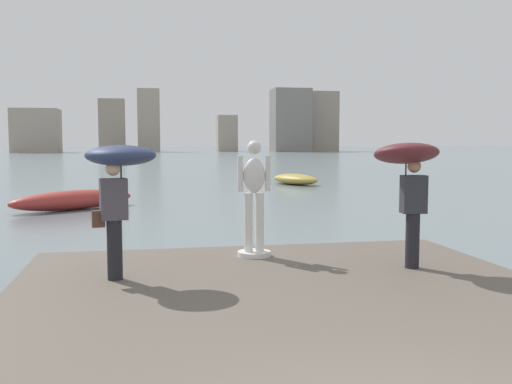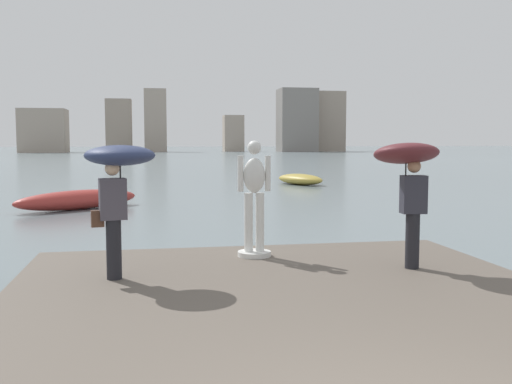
# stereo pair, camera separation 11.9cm
# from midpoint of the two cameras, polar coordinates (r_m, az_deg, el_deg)

# --- Properties ---
(ground_plane) EXTENTS (400.00, 400.00, 0.00)m
(ground_plane) POSITION_cam_midpoint_polar(r_m,az_deg,el_deg) (43.57, -8.56, 1.81)
(ground_plane) COLOR slate
(pier) EXTENTS (7.55, 10.49, 0.40)m
(pier) POSITION_cam_midpoint_polar(r_m,az_deg,el_deg) (6.39, 6.57, -15.37)
(pier) COLOR #60564C
(pier) RESTS_ON ground
(statue_white_figure) EXTENTS (0.58, 0.58, 2.02)m
(statue_white_figure) POSITION_cam_midpoint_polar(r_m,az_deg,el_deg) (10.14, -0.52, -0.86)
(statue_white_figure) COLOR silver
(statue_white_figure) RESTS_ON pier
(onlooker_left) EXTENTS (1.19, 1.19, 1.96)m
(onlooker_left) POSITION_cam_midpoint_polar(r_m,az_deg,el_deg) (8.69, -13.65, 1.96)
(onlooker_left) COLOR black
(onlooker_left) RESTS_ON pier
(onlooker_right) EXTENTS (1.10, 1.14, 2.05)m
(onlooker_right) POSITION_cam_midpoint_polar(r_m,az_deg,el_deg) (9.48, 14.30, 2.28)
(onlooker_right) COLOR black
(onlooker_right) RESTS_ON pier
(boat_near) EXTENTS (4.42, 3.53, 0.68)m
(boat_near) POSITION_cam_midpoint_polar(r_m,az_deg,el_deg) (21.50, -17.54, -0.75)
(boat_near) COLOR #9E2D28
(boat_near) RESTS_ON ground
(boat_mid) EXTENTS (2.69, 3.67, 0.59)m
(boat_mid) POSITION_cam_midpoint_polar(r_m,az_deg,el_deg) (32.23, 3.75, 1.26)
(boat_mid) COLOR #B2993D
(boat_mid) RESTS_ON ground
(distant_skyline) EXTENTS (86.74, 11.99, 13.66)m
(distant_skyline) POSITION_cam_midpoint_polar(r_m,az_deg,el_deg) (127.30, -7.15, 6.53)
(distant_skyline) COLOR gray
(distant_skyline) RESTS_ON ground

